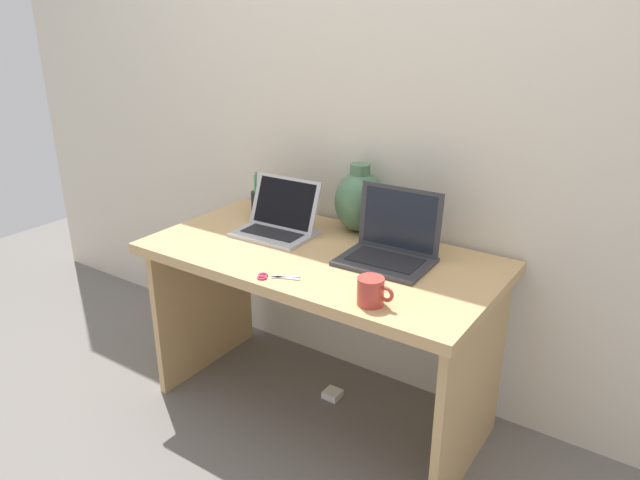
{
  "coord_description": "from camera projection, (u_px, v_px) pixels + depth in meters",
  "views": [
    {
      "loc": [
        1.16,
        -1.7,
        1.58
      ],
      "look_at": [
        0.0,
        0.0,
        0.76
      ],
      "focal_mm": 33.54,
      "sensor_mm": 36.0,
      "label": 1
    }
  ],
  "objects": [
    {
      "name": "pen_cup",
      "position": [
        258.0,
        202.0,
        2.63
      ],
      "size": [
        0.06,
        0.06,
        0.19
      ],
      "color": "black",
      "rests_on": "desk"
    },
    {
      "name": "desk",
      "position": [
        320.0,
        290.0,
        2.29
      ],
      "size": [
        1.33,
        0.69,
        0.71
      ],
      "color": "tan",
      "rests_on": "ground"
    },
    {
      "name": "green_vase",
      "position": [
        359.0,
        201.0,
        2.4
      ],
      "size": [
        0.2,
        0.2,
        0.28
      ],
      "color": "#47704C",
      "rests_on": "desk"
    },
    {
      "name": "coffee_mug",
      "position": [
        371.0,
        291.0,
        1.83
      ],
      "size": [
        0.12,
        0.08,
        0.09
      ],
      "color": "#B23D33",
      "rests_on": "desk"
    },
    {
      "name": "back_wall",
      "position": [
        375.0,
        106.0,
        2.35
      ],
      "size": [
        4.4,
        0.04,
        2.4
      ],
      "primitive_type": "cube",
      "color": "beige",
      "rests_on": "ground"
    },
    {
      "name": "laptop_left",
      "position": [
        279.0,
        220.0,
        2.4
      ],
      "size": [
        0.31,
        0.24,
        0.22
      ],
      "color": "#B2B2B7",
      "rests_on": "desk"
    },
    {
      "name": "scissors",
      "position": [
        271.0,
        277.0,
        2.03
      ],
      "size": [
        0.14,
        0.1,
        0.01
      ],
      "color": "#B7B7BC",
      "rests_on": "desk"
    },
    {
      "name": "power_brick",
      "position": [
        333.0,
        394.0,
        2.56
      ],
      "size": [
        0.07,
        0.07,
        0.03
      ],
      "primitive_type": "cube",
      "color": "white",
      "rests_on": "ground"
    },
    {
      "name": "ground_plane",
      "position": [
        320.0,
        409.0,
        2.49
      ],
      "size": [
        6.0,
        6.0,
        0.0
      ],
      "primitive_type": "plane",
      "color": "slate"
    },
    {
      "name": "laptop_right",
      "position": [
        392.0,
        241.0,
        2.15
      ],
      "size": [
        0.33,
        0.26,
        0.25
      ],
      "color": "#333338",
      "rests_on": "desk"
    }
  ]
}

